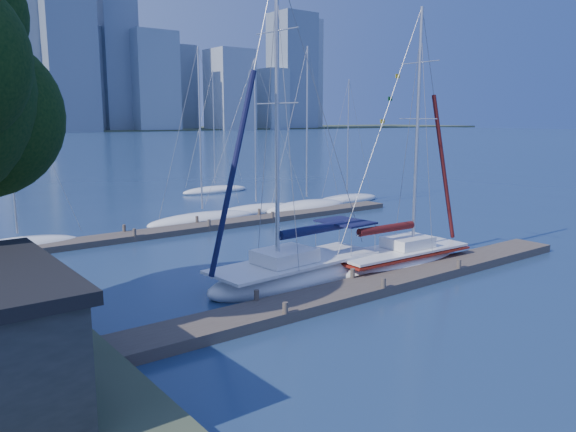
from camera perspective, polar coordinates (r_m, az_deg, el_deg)
ground at (r=24.02m, az=8.05°, el=-7.62°), size 700.00×700.00×0.00m
near_dock at (r=23.97m, az=8.06°, el=-7.17°), size 26.00×2.00×0.40m
far_dock at (r=37.59m, az=-7.28°, el=-0.92°), size 30.00×1.80×0.36m
sailboat_navy at (r=24.71m, az=0.75°, el=-4.47°), size 8.98×3.49×13.94m
sailboat_maroon at (r=27.83m, az=11.30°, el=-3.09°), size 8.03×2.87×12.82m
bg_boat_0 at (r=34.40m, az=-25.70°, el=-2.75°), size 6.95×3.89×10.77m
bg_boat_2 at (r=39.50m, az=-8.68°, el=-0.33°), size 8.49×4.88×12.20m
bg_boat_3 at (r=43.03m, az=-3.26°, el=0.60°), size 7.99×4.67×11.83m
bg_boat_4 at (r=44.19m, az=1.90°, el=0.92°), size 7.83×3.49×12.92m
bg_boat_5 at (r=49.02m, az=6.01°, el=1.69°), size 7.17×3.16×10.71m
bg_boat_7 at (r=55.49m, az=-7.40°, el=2.63°), size 7.22×2.93×11.92m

